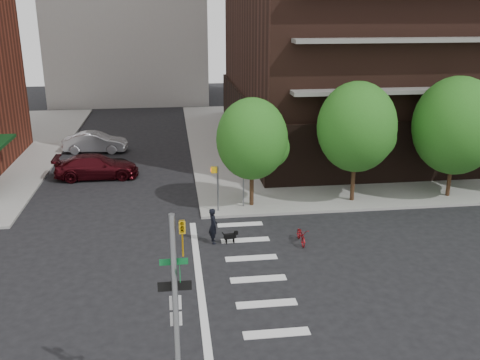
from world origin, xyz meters
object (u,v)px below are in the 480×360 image
(parked_car_maroon, at_px, (97,167))
(parked_car_silver, at_px, (95,142))
(parked_car_black, at_px, (98,166))
(dog_walker, at_px, (213,226))
(scooter, at_px, (301,235))
(traffic_signal, at_px, (178,332))

(parked_car_maroon, xyz_separation_m, parked_car_silver, (-0.92, 6.83, 0.01))
(parked_car_black, relative_size, dog_walker, 2.78)
(parked_car_black, height_order, dog_walker, dog_walker)
(scooter, bearing_deg, parked_car_black, 133.38)
(parked_car_maroon, height_order, scooter, parked_car_maroon)
(parked_car_maroon, height_order, dog_walker, dog_walker)
(parked_car_silver, relative_size, dog_walker, 2.73)
(traffic_signal, height_order, parked_car_silver, traffic_signal)
(parked_car_maroon, bearing_deg, traffic_signal, -168.25)
(parked_car_black, distance_m, scooter, 16.67)
(traffic_signal, relative_size, parked_car_maroon, 1.09)
(scooter, distance_m, dog_walker, 4.33)
(parked_car_maroon, distance_m, parked_car_silver, 6.89)
(parked_car_silver, height_order, dog_walker, dog_walker)
(parked_car_silver, bearing_deg, dog_walker, -151.67)
(traffic_signal, height_order, parked_car_black, traffic_signal)
(parked_car_maroon, xyz_separation_m, scooter, (11.18, -11.92, -0.39))
(parked_car_maroon, bearing_deg, parked_car_black, -0.72)
(parked_car_black, xyz_separation_m, parked_car_maroon, (0.00, -0.45, 0.11))
(parked_car_black, relative_size, parked_car_silver, 1.02)
(traffic_signal, height_order, scooter, traffic_signal)
(traffic_signal, xyz_separation_m, parked_car_black, (-5.03, 23.19, -2.01))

